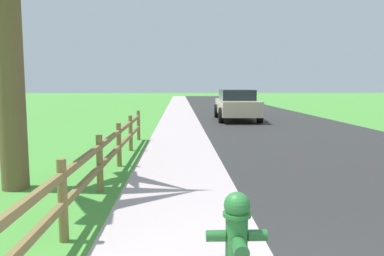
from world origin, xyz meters
TOP-DOWN VIEW (x-y plane):
  - ground_plane at (0.00, 25.00)m, footprint 120.00×120.00m
  - road_asphalt at (3.50, 27.00)m, footprint 7.00×66.00m
  - curb_concrete at (-3.00, 27.00)m, footprint 6.00×66.00m
  - grass_verge at (-4.50, 27.00)m, footprint 5.00×66.00m
  - fire_hydrant at (-0.46, 1.52)m, footprint 0.59×0.48m
  - rail_fence at (-2.35, 5.38)m, footprint 0.11×10.27m
  - parked_suv_beige at (1.99, 17.54)m, footprint 2.19×5.02m

SIDE VIEW (x-z plane):
  - ground_plane at x=0.00m, z-range 0.00..0.00m
  - road_asphalt at x=3.50m, z-range 0.00..0.01m
  - curb_concrete at x=-3.00m, z-range 0.00..0.01m
  - grass_verge at x=-4.50m, z-range 0.00..0.01m
  - fire_hydrant at x=-0.46m, z-range 0.02..0.83m
  - rail_fence at x=-2.35m, z-range 0.08..1.06m
  - parked_suv_beige at x=1.99m, z-range 0.03..1.60m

